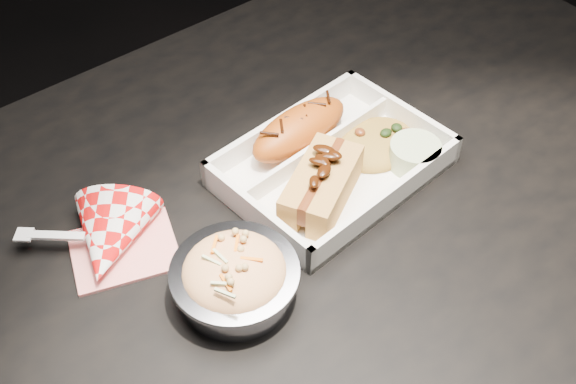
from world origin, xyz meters
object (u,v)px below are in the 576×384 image
Objects in this scene: food_tray at (332,166)px; fried_pastry at (299,129)px; foil_coleslaw_cup at (235,277)px; hotdog at (322,183)px; napkin_fork at (109,240)px; dining_table at (305,269)px.

fried_pastry is at bearing 90.00° from food_tray.
fried_pastry is at bearing 33.87° from foil_coleslaw_cup.
hotdog is 0.24m from napkin_fork.
hotdog reaches higher than fried_pastry.
napkin_fork reaches higher than fried_pastry.
food_tray is 1.97× the size of hotdog.
hotdog and foil_coleslaw_cup have the same top height.
fried_pastry is 0.26m from napkin_fork.
napkin_fork is (-0.19, 0.10, 0.11)m from dining_table.
foil_coleslaw_cup is at bearing -146.13° from fried_pastry.
dining_table is at bearing -125.61° from fried_pastry.
fried_pastry is 0.09m from hotdog.
hotdog is (-0.04, -0.03, 0.02)m from food_tray.
foil_coleslaw_cup is at bearing -165.17° from dining_table.
hotdog is at bearing 17.53° from dining_table.
foil_coleslaw_cup is at bearing -163.96° from food_tray.
food_tray is at bearing 28.39° from napkin_fork.
fried_pastry is 1.10× the size of foil_coleslaw_cup.
fried_pastry is (0.07, 0.09, 0.12)m from dining_table.
food_tray is 0.06m from fried_pastry.
fried_pastry is 1.06× the size of hotdog.
foil_coleslaw_cup reaches higher than food_tray.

